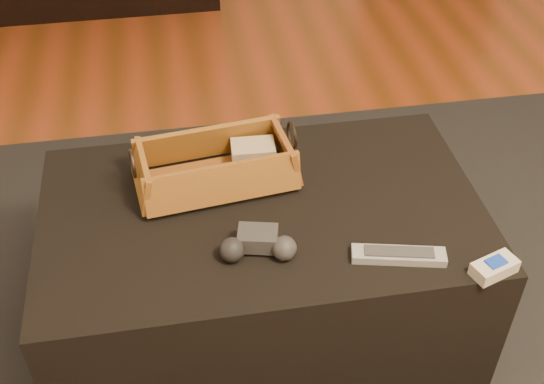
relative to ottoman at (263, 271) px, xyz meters
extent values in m
cube|color=black|center=(0.00, -0.05, -0.22)|extent=(2.60, 2.00, 0.01)
cube|color=black|center=(0.00, 0.00, 0.00)|extent=(1.00, 0.60, 0.42)
cube|color=black|center=(-0.11, 0.09, 0.23)|extent=(0.20, 0.09, 0.02)
cube|color=tan|center=(0.00, 0.15, 0.25)|extent=(0.11, 0.08, 0.06)
cube|color=#A56525|center=(-0.09, 0.11, 0.22)|extent=(0.35, 0.19, 0.01)
cube|color=#9A6222|center=(-0.10, 0.19, 0.27)|extent=(0.36, 0.08, 0.09)
cube|color=#AF6B27|center=(-0.08, 0.03, 0.27)|extent=(0.36, 0.08, 0.09)
cube|color=#915620|center=(0.08, 0.13, 0.27)|extent=(0.05, 0.18, 0.09)
cube|color=#AD7327|center=(-0.26, 0.09, 0.27)|extent=(0.05, 0.18, 0.09)
torus|color=black|center=(0.09, 0.13, 0.31)|extent=(0.02, 0.07, 0.07)
torus|color=#2D231E|center=(-0.27, 0.08, 0.31)|extent=(0.02, 0.07, 0.07)
cube|color=#2E2E30|center=(-0.03, -0.13, 0.24)|extent=(0.09, 0.08, 0.04)
sphere|color=black|center=(-0.09, -0.15, 0.24)|extent=(0.06, 0.06, 0.05)
sphere|color=#2E2D30|center=(0.02, -0.16, 0.24)|extent=(0.06, 0.06, 0.05)
cube|color=#A4A7AB|center=(0.26, -0.21, 0.22)|extent=(0.20, 0.09, 0.02)
cube|color=#343537|center=(0.26, -0.21, 0.23)|extent=(0.15, 0.06, 0.00)
cube|color=beige|center=(0.43, -0.28, 0.22)|extent=(0.10, 0.08, 0.03)
cube|color=blue|center=(0.43, -0.28, 0.24)|extent=(0.05, 0.04, 0.01)
camera|label=1|loc=(-0.17, -1.14, 1.24)|focal=45.00mm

